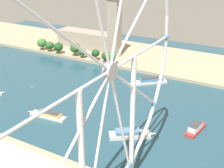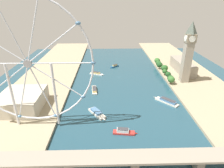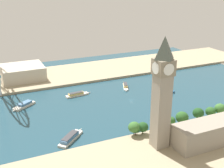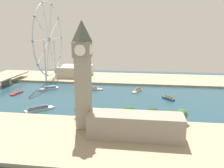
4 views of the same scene
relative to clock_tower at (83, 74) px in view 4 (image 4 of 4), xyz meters
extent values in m
plane|color=#234756|center=(100.94, -28.18, -50.68)|extent=(409.89, 409.89, 0.00)
cube|color=tan|center=(-19.00, -28.18, -49.18)|extent=(90.00, 520.00, 3.00)
cube|color=tan|center=(220.89, -28.18, -49.18)|extent=(90.00, 520.00, 3.00)
cube|color=gray|center=(0.00, 0.00, -16.81)|extent=(11.85, 11.85, 61.74)
cube|color=gray|center=(0.00, 0.00, 20.26)|extent=(13.74, 13.74, 12.41)
pyramid|color=#4C564C|center=(0.00, 0.00, 35.19)|extent=(12.44, 12.44, 17.43)
cylinder|color=white|center=(0.00, 7.11, 20.26)|extent=(9.00, 0.50, 9.00)
cylinder|color=white|center=(0.00, -7.11, 20.26)|extent=(9.00, 0.50, 9.00)
cylinder|color=white|center=(7.11, 0.00, 20.26)|extent=(0.50, 9.00, 9.00)
cylinder|color=white|center=(-7.11, 0.00, 20.26)|extent=(0.50, 9.00, 9.00)
cube|color=gray|center=(-13.82, -45.25, -37.95)|extent=(22.00, 74.49, 19.46)
cylinder|color=#513823|center=(21.62, -85.51, -45.71)|extent=(0.80, 0.80, 3.95)
ellipsoid|color=#386B2D|center=(21.62, -85.51, -39.32)|extent=(11.05, 11.05, 9.94)
cylinder|color=#513823|center=(21.94, -73.79, -46.06)|extent=(0.80, 0.80, 3.24)
ellipsoid|color=#285623|center=(21.94, -73.79, -40.43)|extent=(10.03, 10.03, 9.03)
cylinder|color=#513823|center=(23.42, -59.75, -45.93)|extent=(0.80, 0.80, 3.52)
ellipsoid|color=#1E471E|center=(23.42, -59.75, -39.81)|extent=(10.89, 10.89, 9.80)
cylinder|color=#513823|center=(20.33, -38.18, -45.56)|extent=(0.80, 0.80, 4.25)
ellipsoid|color=#285623|center=(20.33, -38.18, -38.65)|extent=(11.95, 11.95, 10.75)
cylinder|color=#513823|center=(22.57, -27.45, -46.04)|extent=(0.80, 0.80, 3.29)
ellipsoid|color=#285623|center=(22.57, -27.45, -40.97)|extent=(8.58, 8.58, 7.72)
cylinder|color=#513823|center=(22.21, -10.53, -45.54)|extent=(0.80, 0.80, 4.29)
ellipsoid|color=#1E471E|center=(22.21, -10.53, -39.78)|extent=(9.03, 9.03, 8.13)
cylinder|color=#513823|center=(22.87, 9.19, -46.00)|extent=(0.80, 0.80, 3.38)
ellipsoid|color=#1E471E|center=(22.87, 9.19, -40.74)|extent=(8.92, 8.92, 8.03)
cylinder|color=#513823|center=(22.30, 2.45, -46.14)|extent=(0.80, 0.80, 3.10)
ellipsoid|color=#1E471E|center=(22.30, 2.45, -40.71)|extent=(9.70, 9.70, 8.73)
cylinder|color=#513823|center=(23.66, 10.51, -45.86)|extent=(0.80, 0.80, 3.65)
ellipsoid|color=#386B2D|center=(23.66, 10.51, -39.77)|extent=(10.66, 10.66, 9.60)
torus|color=silver|center=(193.40, 107.85, 18.53)|extent=(120.76, 1.88, 120.76)
cylinder|color=#99999E|center=(193.40, 107.85, 18.53)|extent=(7.13, 3.00, 7.13)
cylinder|color=silver|center=(223.12, 107.85, 18.53)|extent=(59.44, 1.13, 1.13)
cylinder|color=silver|center=(217.44, 107.85, 36.00)|extent=(48.75, 1.13, 35.85)
cylinder|color=silver|center=(202.58, 107.85, 46.80)|extent=(19.44, 1.13, 56.88)
cylinder|color=silver|center=(184.21, 107.85, 46.80)|extent=(19.44, 1.13, 56.88)
cylinder|color=silver|center=(169.35, 107.85, 36.00)|extent=(48.75, 1.13, 35.85)
cylinder|color=silver|center=(163.68, 107.85, 18.53)|extent=(59.44, 1.13, 1.13)
cylinder|color=silver|center=(169.35, 107.85, 1.06)|extent=(48.75, 1.13, 35.85)
cylinder|color=silver|center=(184.21, 107.85, -9.73)|extent=(19.44, 1.13, 56.88)
cylinder|color=silver|center=(202.58, 107.85, -9.73)|extent=(19.44, 1.13, 56.88)
cylinder|color=silver|center=(217.44, 107.85, 1.06)|extent=(48.75, 1.13, 35.85)
ellipsoid|color=teal|center=(252.83, 107.85, 18.53)|extent=(4.80, 3.20, 3.20)
ellipsoid|color=teal|center=(241.48, 107.85, 53.47)|extent=(4.80, 3.20, 3.20)
ellipsoid|color=teal|center=(211.76, 107.85, 75.06)|extent=(4.80, 3.20, 3.20)
ellipsoid|color=teal|center=(175.03, 107.85, 75.06)|extent=(4.80, 3.20, 3.20)
ellipsoid|color=teal|center=(145.31, 107.85, 53.47)|extent=(4.80, 3.20, 3.20)
ellipsoid|color=teal|center=(133.96, 107.85, 18.53)|extent=(4.80, 3.20, 3.20)
ellipsoid|color=teal|center=(145.31, 107.85, -16.40)|extent=(4.80, 3.20, 3.20)
ellipsoid|color=teal|center=(175.03, 107.85, -38.00)|extent=(4.80, 3.20, 3.20)
ellipsoid|color=teal|center=(211.76, 107.85, -38.00)|extent=(4.80, 3.20, 3.20)
ellipsoid|color=teal|center=(241.48, 107.85, -16.40)|extent=(4.80, 3.20, 3.20)
cylinder|color=silver|center=(214.20, 107.85, -14.58)|extent=(2.40, 2.40, 66.22)
cylinder|color=silver|center=(172.59, 107.85, -14.58)|extent=(2.40, 2.40, 66.22)
cube|color=#BCB29E|center=(223.47, 73.50, -38.64)|extent=(48.80, 55.07, 18.09)
cube|color=gray|center=(150.91, 164.75, -45.70)|extent=(6.00, 14.06, 9.98)
cube|color=beige|center=(140.21, 24.41, -49.74)|extent=(9.12, 28.57, 1.88)
cone|color=beige|center=(141.85, 8.18, -49.74)|extent=(2.38, 5.22, 1.88)
cube|color=#DBB766|center=(140.07, 25.81, -47.63)|extent=(7.15, 18.96, 2.33)
cube|color=#38383D|center=(140.07, 25.81, -46.32)|extent=(6.71, 17.09, 0.30)
cube|color=beige|center=(44.51, 62.23, -49.68)|extent=(26.70, 28.06, 2.01)
cone|color=beige|center=(56.74, 48.95, -49.68)|extent=(5.27, 5.48, 2.01)
cube|color=teal|center=(43.46, 63.37, -47.29)|extent=(19.49, 20.38, 2.77)
cube|color=#38383D|center=(43.46, 63.37, -45.63)|extent=(17.79, 18.57, 0.55)
cube|color=#B22D28|center=(105.29, 122.41, -49.76)|extent=(22.07, 9.00, 1.85)
cone|color=#B22D28|center=(92.94, 123.99, -49.76)|extent=(4.06, 2.33, 1.85)
cube|color=white|center=(106.36, 122.27, -47.25)|extent=(12.48, 6.78, 3.16)
cube|color=#38383D|center=(106.36, 122.27, -45.40)|extent=(11.27, 6.38, 0.54)
cube|color=#235684|center=(106.33, -81.14, -49.49)|extent=(16.86, 15.22, 2.39)
cone|color=#235684|center=(114.45, -74.28, -49.49)|extent=(4.06, 3.95, 2.39)
cube|color=#DBB766|center=(105.63, -81.73, -47.02)|extent=(10.68, 9.84, 2.55)
cube|color=#38383D|center=(105.63, -81.73, -45.57)|extent=(9.74, 9.01, 0.34)
cube|color=beige|center=(133.58, 87.32, -49.43)|extent=(21.75, 26.26, 2.51)
cone|color=beige|center=(124.68, 99.94, -49.43)|extent=(4.81, 5.35, 2.51)
cube|color=teal|center=(134.34, 86.23, -46.92)|extent=(14.60, 16.85, 2.51)
cube|color=white|center=(140.49, -40.91, -49.73)|extent=(24.05, 14.32, 1.91)
cone|color=white|center=(127.75, -35.45, -49.73)|extent=(4.70, 3.44, 1.91)
cube|color=#DBB766|center=(141.59, -41.38, -47.40)|extent=(16.30, 10.36, 2.75)
cube|color=#38383D|center=(141.59, -41.38, -45.80)|extent=(14.76, 9.54, 0.46)
camera|label=1|loc=(291.51, 165.41, 61.51)|focal=50.73mm
camera|label=2|loc=(121.31, 275.76, 72.00)|focal=30.59mm
camera|label=3|loc=(-182.56, 126.80, 85.77)|focal=48.55mm
camera|label=4|loc=(-193.53, -52.02, 37.66)|focal=38.88mm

